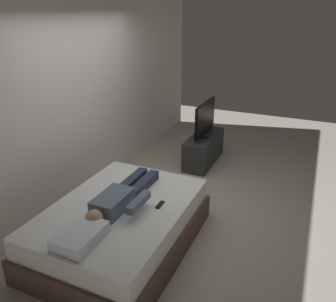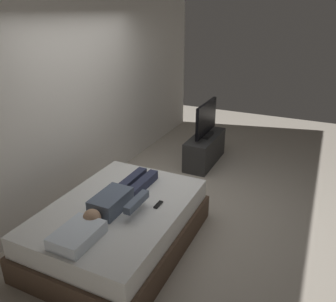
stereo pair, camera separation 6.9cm
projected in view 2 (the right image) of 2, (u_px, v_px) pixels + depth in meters
ground_plane at (178, 211)px, 4.55m from camera, size 10.00×10.00×0.00m
back_wall at (96, 92)px, 4.92m from camera, size 6.40×0.10×2.80m
bed at (120, 226)px, 3.79m from camera, size 1.99×1.44×0.54m
pillow at (77, 235)px, 3.10m from camera, size 0.48×0.34×0.12m
person at (119, 197)px, 3.68m from camera, size 1.26×0.46×0.18m
remote at (158, 205)px, 3.67m from camera, size 0.15×0.04×0.02m
tv_stand at (205, 149)px, 5.88m from camera, size 1.10×0.40×0.50m
tv at (206, 120)px, 5.68m from camera, size 0.88×0.20×0.59m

